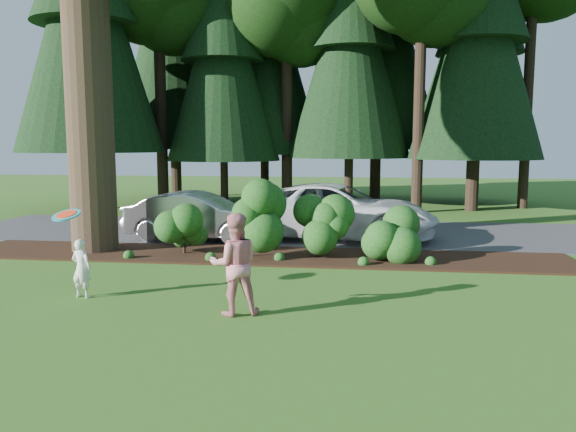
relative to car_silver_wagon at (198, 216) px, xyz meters
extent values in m
plane|color=#3A621C|center=(2.24, -5.35, -0.76)|extent=(80.00, 80.00, 0.00)
cube|color=black|center=(2.24, -2.10, -0.73)|extent=(16.00, 2.50, 0.05)
cube|color=#38383A|center=(2.24, 2.15, -0.74)|extent=(22.00, 6.00, 0.03)
cylinder|color=#302418|center=(-2.36, -1.95, 5.24)|extent=(1.24, 1.24, 12.00)
sphere|color=#154013|center=(0.24, -2.15, -0.10)|extent=(1.08, 1.08, 1.08)
cylinder|color=black|center=(0.24, -2.15, -0.61)|extent=(0.08, 0.08, 0.30)
sphere|color=#154013|center=(2.04, -2.35, 0.18)|extent=(1.35, 1.35, 1.35)
cylinder|color=black|center=(2.04, -2.35, -0.61)|extent=(0.08, 0.08, 0.30)
sphere|color=#154013|center=(3.84, -2.05, 0.07)|extent=(1.26, 1.26, 1.26)
cylinder|color=black|center=(3.84, -2.05, -0.61)|extent=(0.08, 0.08, 0.30)
sphere|color=#154013|center=(5.64, -2.25, -0.04)|extent=(1.17, 1.17, 1.17)
cylinder|color=black|center=(5.64, -2.25, -0.61)|extent=(0.08, 0.08, 0.30)
cylinder|color=#154013|center=(1.64, -2.95, -0.51)|extent=(0.01, 0.01, 0.50)
sphere|color=white|center=(1.64, -2.95, -0.24)|extent=(0.09, 0.09, 0.09)
cylinder|color=#154013|center=(1.94, -2.95, -0.51)|extent=(0.01, 0.01, 0.50)
sphere|color=white|center=(1.94, -2.95, -0.24)|extent=(0.09, 0.09, 0.09)
cylinder|color=#154013|center=(2.24, -2.95, -0.51)|extent=(0.01, 0.01, 0.50)
sphere|color=white|center=(2.24, -2.95, -0.24)|extent=(0.09, 0.09, 0.09)
cylinder|color=black|center=(-7.26, 8.65, 4.14)|extent=(0.50, 0.50, 9.80)
cone|color=black|center=(-7.26, 8.65, 6.94)|extent=(6.16, 6.16, 10.50)
cylinder|color=black|center=(-4.76, 9.15, 3.79)|extent=(0.50, 0.50, 9.10)
cylinder|color=black|center=(-1.76, 9.65, 4.49)|extent=(0.50, 0.50, 10.50)
cone|color=black|center=(-1.76, 9.65, 7.49)|extent=(6.60, 6.60, 11.25)
cylinder|color=black|center=(1.24, 8.15, 3.62)|extent=(0.50, 0.50, 8.75)
cylinder|color=black|center=(4.24, 9.15, 4.84)|extent=(0.50, 0.50, 11.20)
cone|color=black|center=(4.24, 9.15, 8.04)|extent=(7.04, 7.04, 12.00)
cylinder|color=black|center=(7.24, 10.15, 3.97)|extent=(0.50, 0.50, 9.45)
cylinder|color=black|center=(9.74, 8.65, 4.67)|extent=(0.50, 0.50, 10.85)
cone|color=black|center=(9.74, 8.65, 7.77)|extent=(6.82, 6.82, 11.62)
cylinder|color=black|center=(12.24, 10.65, 4.14)|extent=(0.50, 0.50, 9.80)
cylinder|color=black|center=(-5.76, 13.15, 4.84)|extent=(0.50, 0.50, 11.20)
cone|color=black|center=(-5.76, 13.15, 8.04)|extent=(7.04, 7.04, 12.00)
cylinder|color=black|center=(-0.26, 12.65, 4.49)|extent=(0.50, 0.50, 10.50)
cone|color=black|center=(-0.26, 12.65, 7.49)|extent=(6.60, 6.60, 11.25)
cylinder|color=black|center=(5.74, 13.65, 5.19)|extent=(0.50, 0.50, 11.90)
cone|color=black|center=(5.74, 13.65, 8.59)|extent=(7.48, 7.48, 12.75)
cylinder|color=black|center=(10.74, 13.15, 4.32)|extent=(0.50, 0.50, 10.15)
cone|color=black|center=(10.74, 13.15, 7.22)|extent=(6.38, 6.38, 10.88)
imported|color=#ABABB0|center=(0.00, 0.00, 0.00)|extent=(4.53, 1.87, 1.46)
imported|color=silver|center=(4.15, 0.83, 0.12)|extent=(6.51, 3.81, 1.70)
imported|color=black|center=(3.99, 2.82, -0.01)|extent=(5.17, 2.67, 1.43)
imported|color=white|center=(-0.38, -6.47, -0.19)|extent=(0.46, 0.34, 1.14)
imported|color=red|center=(2.77, -7.13, 0.12)|extent=(1.02, 0.91, 1.76)
cylinder|color=teal|center=(-0.56, -6.60, 0.85)|extent=(0.54, 0.51, 0.23)
cylinder|color=#FF3715|center=(-0.56, -6.60, 0.86)|extent=(0.38, 0.36, 0.16)
camera|label=1|loc=(4.93, -16.35, 2.15)|focal=35.00mm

